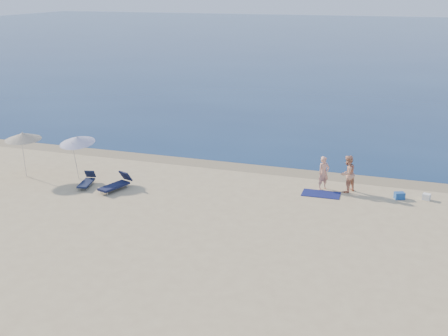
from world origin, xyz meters
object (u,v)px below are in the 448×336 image
(person_left, at_px, (324,173))
(umbrella_near, at_px, (77,140))
(person_right, at_px, (347,174))
(blue_cooler, at_px, (399,196))

(person_left, xyz_separation_m, umbrella_near, (-12.30, -2.29, 1.20))
(person_right, height_order, blue_cooler, person_right)
(person_right, distance_m, umbrella_near, 13.68)
(person_left, xyz_separation_m, person_right, (1.14, 0.01, 0.08))
(person_right, relative_size, blue_cooler, 4.05)
(person_right, distance_m, blue_cooler, 2.61)
(person_left, xyz_separation_m, blue_cooler, (3.62, -0.19, -0.67))
(person_left, distance_m, person_right, 1.14)
(person_left, bearing_deg, blue_cooler, -48.00)
(person_right, xyz_separation_m, umbrella_near, (-13.44, -2.31, 1.12))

